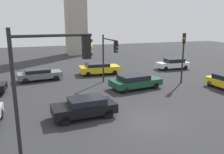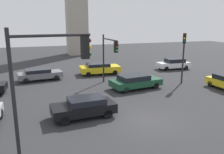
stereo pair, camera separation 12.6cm
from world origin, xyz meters
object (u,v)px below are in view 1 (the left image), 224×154
object	(u,v)px
traffic_light_0	(183,49)
car_6	(85,107)
car_7	(39,74)
car_0	(173,64)
car_3	(135,81)
car_2	(99,68)
traffic_light_2	(109,51)
traffic_light_1	(50,71)

from	to	relation	value
traffic_light_0	car_6	world-z (taller)	traffic_light_0
car_6	car_7	world-z (taller)	car_6
traffic_light_0	car_0	bearing A→B (deg)	-172.69
car_7	car_3	bearing A→B (deg)	-43.12
traffic_light_0	car_2	size ratio (longest dim) A/B	1.06
car_2	car_3	distance (m)	7.32
traffic_light_2	car_6	bearing A→B (deg)	-32.98
traffic_light_0	traffic_light_1	world-z (taller)	traffic_light_1
car_3	car_7	bearing A→B (deg)	135.79
traffic_light_0	car_3	xyz separation A→B (m)	(-5.40, -0.19, -2.86)
car_0	traffic_light_0	bearing A→B (deg)	66.10
car_6	traffic_light_2	bearing A→B (deg)	-124.01
car_3	car_0	bearing A→B (deg)	30.44
car_3	car_2	bearing A→B (deg)	94.33
car_0	car_6	size ratio (longest dim) A/B	1.04
traffic_light_1	car_3	distance (m)	13.25
car_2	car_7	size ratio (longest dim) A/B	1.02
traffic_light_2	car_6	world-z (taller)	traffic_light_2
traffic_light_0	car_2	distance (m)	10.18
car_2	traffic_light_0	bearing A→B (deg)	-42.94
traffic_light_0	car_0	distance (m)	7.94
car_2	car_6	distance (m)	13.15
car_3	traffic_light_0	bearing A→B (deg)	-4.83
traffic_light_1	car_6	world-z (taller)	traffic_light_1
traffic_light_0	traffic_light_2	size ratio (longest dim) A/B	1.03
car_2	car_7	xyz separation A→B (m)	(-7.01, -0.75, -0.04)
traffic_light_1	traffic_light_2	distance (m)	13.00
car_6	car_7	distance (m)	11.76
traffic_light_1	traffic_light_2	world-z (taller)	traffic_light_1
car_6	traffic_light_0	bearing A→B (deg)	-158.26
traffic_light_2	traffic_light_0	bearing A→B (deg)	76.54
traffic_light_1	car_7	distance (m)	16.32
traffic_light_0	car_3	world-z (taller)	traffic_light_0
traffic_light_2	car_0	distance (m)	12.30
car_7	traffic_light_0	bearing A→B (deg)	-30.06
traffic_light_1	car_2	xyz separation A→B (m)	(7.15, 16.68, -3.47)
traffic_light_0	traffic_light_1	xyz separation A→B (m)	(-13.97, -9.68, 0.62)
car_0	car_3	world-z (taller)	car_0
traffic_light_0	car_6	bearing A→B (deg)	-30.25
traffic_light_2	car_7	distance (m)	8.44
car_6	car_7	bearing A→B (deg)	-81.57
car_0	car_6	distance (m)	19.10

